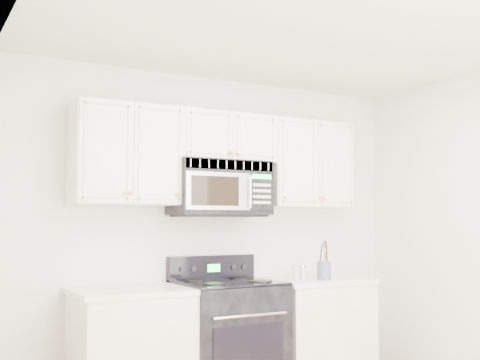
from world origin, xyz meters
TOP-DOWN VIEW (x-y plane):
  - room at (0.00, 0.00)m, footprint 3.51×3.51m
  - base_cabinet_left at (-0.80, 1.44)m, footprint 0.86×0.65m
  - base_cabinet_right at (0.80, 1.44)m, footprint 0.86×0.65m
  - range at (-0.04, 1.43)m, footprint 0.76×0.69m
  - upper_cabinets at (-0.00, 1.58)m, footprint 2.44×0.37m
  - microwave at (-0.05, 1.55)m, footprint 0.78×0.44m
  - utensil_crock at (0.79, 1.29)m, footprint 0.12×0.12m
  - shaker_salt at (0.58, 1.40)m, footprint 0.04×0.04m
  - shaker_pepper at (0.66, 1.42)m, footprint 0.05×0.05m

SIDE VIEW (x-z plane):
  - base_cabinet_left at x=-0.80m, z-range -0.03..0.89m
  - base_cabinet_right at x=0.80m, z-range -0.03..0.89m
  - range at x=-0.04m, z-range -0.08..1.04m
  - shaker_salt at x=0.58m, z-range 0.92..1.03m
  - shaker_pepper at x=0.66m, z-range 0.92..1.03m
  - utensil_crock at x=0.79m, z-range 0.84..1.15m
  - room at x=0.00m, z-range 0.00..2.60m
  - microwave at x=-0.05m, z-range 1.45..1.88m
  - upper_cabinets at x=0.00m, z-range 1.56..2.31m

